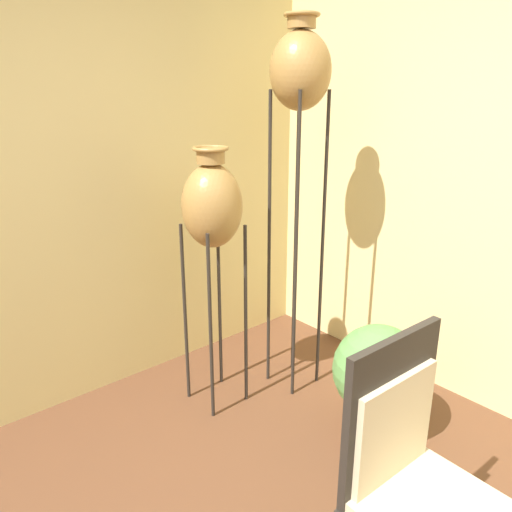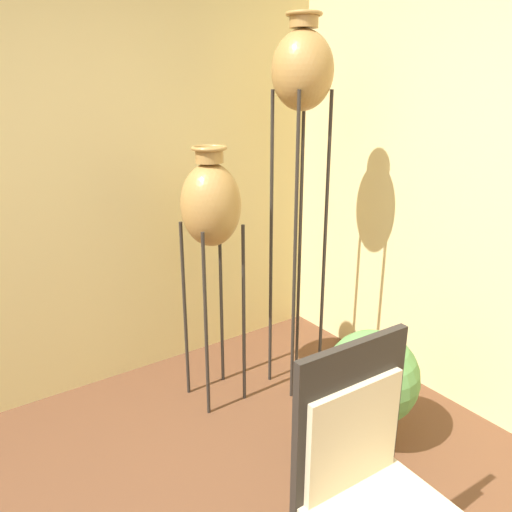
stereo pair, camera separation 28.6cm
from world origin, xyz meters
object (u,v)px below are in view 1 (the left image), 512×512
object	(u,v)px
potted_plant	(378,377)
vase_stand_tall	(300,80)
chair	(422,481)
vase_stand_medium	(212,208)

from	to	relation	value
potted_plant	vase_stand_tall	bearing A→B (deg)	84.93
chair	potted_plant	bearing A→B (deg)	45.00
vase_stand_tall	chair	xyz separation A→B (m)	(-0.78, -1.35, -1.24)
vase_stand_medium	potted_plant	size ratio (longest dim) A/B	2.34
potted_plant	chair	bearing A→B (deg)	-137.12
vase_stand_medium	potted_plant	bearing A→B (deg)	-63.12
vase_stand_tall	vase_stand_medium	distance (m)	0.83
chair	vase_stand_medium	bearing A→B (deg)	81.09
vase_stand_tall	vase_stand_medium	world-z (taller)	vase_stand_tall
vase_stand_tall	chair	distance (m)	1.99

